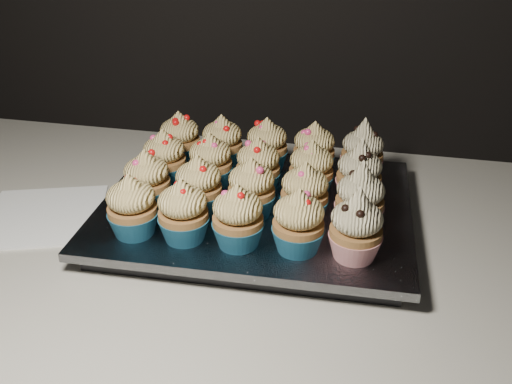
% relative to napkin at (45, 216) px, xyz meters
% --- Properties ---
extents(worktop, '(2.44, 0.64, 0.04)m').
position_rel_napkin_xyz_m(worktop, '(0.44, 0.03, -0.02)').
color(worktop, silver).
rests_on(worktop, cabinet).
extents(napkin, '(0.20, 0.20, 0.00)m').
position_rel_napkin_xyz_m(napkin, '(0.00, 0.00, 0.00)').
color(napkin, white).
rests_on(napkin, worktop).
extents(baking_tray, '(0.40, 0.31, 0.02)m').
position_rel_napkin_xyz_m(baking_tray, '(0.30, 0.05, 0.01)').
color(baking_tray, black).
rests_on(baking_tray, worktop).
extents(foil_lining, '(0.43, 0.34, 0.01)m').
position_rel_napkin_xyz_m(foil_lining, '(0.30, 0.05, 0.03)').
color(foil_lining, silver).
rests_on(foil_lining, baking_tray).
extents(cupcake_0, '(0.06, 0.06, 0.08)m').
position_rel_napkin_xyz_m(cupcake_0, '(0.17, -0.06, 0.07)').
color(cupcake_0, '#1C6185').
rests_on(cupcake_0, foil_lining).
extents(cupcake_1, '(0.06, 0.06, 0.08)m').
position_rel_napkin_xyz_m(cupcake_1, '(0.23, -0.06, 0.07)').
color(cupcake_1, '#1C6185').
rests_on(cupcake_1, foil_lining).
extents(cupcake_2, '(0.06, 0.06, 0.08)m').
position_rel_napkin_xyz_m(cupcake_2, '(0.30, -0.06, 0.07)').
color(cupcake_2, '#1C6185').
rests_on(cupcake_2, foil_lining).
extents(cupcake_3, '(0.06, 0.06, 0.08)m').
position_rel_napkin_xyz_m(cupcake_3, '(0.37, -0.05, 0.07)').
color(cupcake_3, '#1C6185').
rests_on(cupcake_3, foil_lining).
extents(cupcake_4, '(0.06, 0.06, 0.10)m').
position_rel_napkin_xyz_m(cupcake_4, '(0.44, -0.05, 0.07)').
color(cupcake_4, '#AC1720').
rests_on(cupcake_4, foil_lining).
extents(cupcake_5, '(0.06, 0.06, 0.08)m').
position_rel_napkin_xyz_m(cupcake_5, '(0.16, 0.01, 0.07)').
color(cupcake_5, '#1C6185').
rests_on(cupcake_5, foil_lining).
extents(cupcake_6, '(0.06, 0.06, 0.08)m').
position_rel_napkin_xyz_m(cupcake_6, '(0.23, 0.01, 0.07)').
color(cupcake_6, '#1C6185').
rests_on(cupcake_6, foil_lining).
extents(cupcake_7, '(0.06, 0.06, 0.08)m').
position_rel_napkin_xyz_m(cupcake_7, '(0.30, 0.02, 0.07)').
color(cupcake_7, '#1C6185').
rests_on(cupcake_7, foil_lining).
extents(cupcake_8, '(0.06, 0.06, 0.08)m').
position_rel_napkin_xyz_m(cupcake_8, '(0.37, 0.02, 0.07)').
color(cupcake_8, '#1C6185').
rests_on(cupcake_8, foil_lining).
extents(cupcake_9, '(0.06, 0.06, 0.10)m').
position_rel_napkin_xyz_m(cupcake_9, '(0.44, 0.02, 0.07)').
color(cupcake_9, '#AC1720').
rests_on(cupcake_9, foil_lining).
extents(cupcake_10, '(0.06, 0.06, 0.08)m').
position_rel_napkin_xyz_m(cupcake_10, '(0.16, 0.08, 0.07)').
color(cupcake_10, '#1C6185').
rests_on(cupcake_10, foil_lining).
extents(cupcake_11, '(0.06, 0.06, 0.08)m').
position_rel_napkin_xyz_m(cupcake_11, '(0.23, 0.08, 0.07)').
color(cupcake_11, '#1C6185').
rests_on(cupcake_11, foil_lining).
extents(cupcake_12, '(0.06, 0.06, 0.08)m').
position_rel_napkin_xyz_m(cupcake_12, '(0.30, 0.08, 0.07)').
color(cupcake_12, '#1C6185').
rests_on(cupcake_12, foil_lining).
extents(cupcake_13, '(0.06, 0.06, 0.08)m').
position_rel_napkin_xyz_m(cupcake_13, '(0.37, 0.09, 0.07)').
color(cupcake_13, '#1C6185').
rests_on(cupcake_13, foil_lining).
extents(cupcake_14, '(0.06, 0.06, 0.10)m').
position_rel_napkin_xyz_m(cupcake_14, '(0.44, 0.08, 0.07)').
color(cupcake_14, '#AC1720').
rests_on(cupcake_14, foil_lining).
extents(cupcake_15, '(0.06, 0.06, 0.08)m').
position_rel_napkin_xyz_m(cupcake_15, '(0.16, 0.15, 0.07)').
color(cupcake_15, '#1C6185').
rests_on(cupcake_15, foil_lining).
extents(cupcake_16, '(0.06, 0.06, 0.08)m').
position_rel_napkin_xyz_m(cupcake_16, '(0.23, 0.15, 0.07)').
color(cupcake_16, '#1C6185').
rests_on(cupcake_16, foil_lining).
extents(cupcake_17, '(0.06, 0.06, 0.08)m').
position_rel_napkin_xyz_m(cupcake_17, '(0.30, 0.15, 0.07)').
color(cupcake_17, '#1C6185').
rests_on(cupcake_17, foil_lining).
extents(cupcake_18, '(0.06, 0.06, 0.08)m').
position_rel_napkin_xyz_m(cupcake_18, '(0.37, 0.15, 0.07)').
color(cupcake_18, '#1C6185').
rests_on(cupcake_18, foil_lining).
extents(cupcake_19, '(0.06, 0.06, 0.10)m').
position_rel_napkin_xyz_m(cupcake_19, '(0.44, 0.16, 0.07)').
color(cupcake_19, '#AC1720').
rests_on(cupcake_19, foil_lining).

